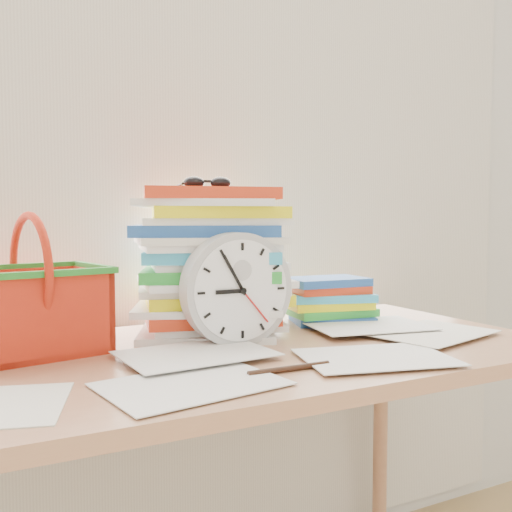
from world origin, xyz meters
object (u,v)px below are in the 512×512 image
basket (30,285)px  book_stack (328,300)px  desk (231,384)px  clock (237,289)px  paper_stack (211,262)px

basket → book_stack: bearing=-10.1°
desk → basket: 0.46m
desk → clock: clock is taller
paper_stack → book_stack: 0.34m
desk → paper_stack: size_ratio=3.95×
clock → basket: (-0.40, 0.12, 0.02)m
paper_stack → clock: paper_stack is taller
clock → paper_stack: bearing=88.4°
paper_stack → book_stack: (0.32, -0.01, -0.11)m
clock → basket: bearing=162.8°
desk → paper_stack: paper_stack is taller
paper_stack → basket: (-0.40, -0.03, -0.03)m
basket → clock: bearing=-28.6°
desk → book_stack: 0.41m
desk → paper_stack: (0.03, 0.17, 0.24)m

